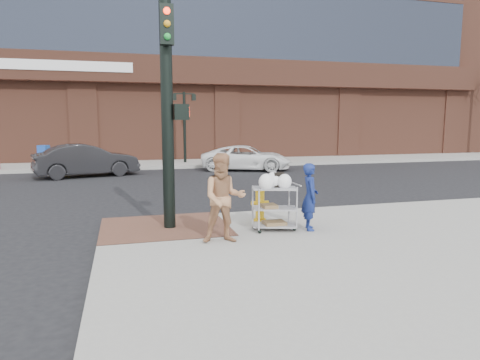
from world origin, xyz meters
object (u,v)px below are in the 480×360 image
object	(u,v)px
traffic_signal_pole	(168,106)
woman_blue	(310,197)
minivan_white	(247,158)
pedestrian_tan	(224,198)
sedan_dark	(87,160)
lamp_post	(184,119)
fire_hydrant	(260,204)
utility_cart	(274,204)

from	to	relation	value
traffic_signal_pole	woman_blue	distance (m)	3.63
minivan_white	pedestrian_tan	bearing A→B (deg)	-176.93
sedan_dark	minivan_white	bearing A→B (deg)	-101.68
lamp_post	fire_hydrant	xyz separation A→B (m)	(-0.40, -15.25, -2.02)
minivan_white	fire_hydrant	xyz separation A→B (m)	(-3.08, -11.72, -0.04)
traffic_signal_pole	utility_cart	bearing A→B (deg)	-20.75
sedan_dark	minivan_white	distance (m)	7.77
lamp_post	fire_hydrant	size ratio (longest dim) A/B	4.59
pedestrian_tan	woman_blue	bearing A→B (deg)	19.55
woman_blue	utility_cart	xyz separation A→B (m)	(-0.76, 0.15, -0.16)
sedan_dark	utility_cart	size ratio (longest dim) A/B	3.57
woman_blue	minivan_white	distance (m)	12.86
traffic_signal_pole	fire_hydrant	xyz separation A→B (m)	(2.07, -0.03, -2.24)
lamp_post	traffic_signal_pole	distance (m)	15.43
sedan_dark	minivan_white	size ratio (longest dim) A/B	0.99
woman_blue	traffic_signal_pole	bearing A→B (deg)	86.15
traffic_signal_pole	utility_cart	xyz separation A→B (m)	(2.15, -0.81, -2.11)
pedestrian_tan	sedan_dark	world-z (taller)	pedestrian_tan
sedan_dark	utility_cart	distance (m)	12.90
traffic_signal_pole	minivan_white	bearing A→B (deg)	66.20
traffic_signal_pole	pedestrian_tan	bearing A→B (deg)	-58.41
traffic_signal_pole	utility_cart	distance (m)	3.12
minivan_white	fire_hydrant	distance (m)	12.12
woman_blue	fire_hydrant	world-z (taller)	woman_blue
woman_blue	pedestrian_tan	distance (m)	2.09
lamp_post	sedan_dark	bearing A→B (deg)	-141.39
traffic_signal_pole	woman_blue	xyz separation A→B (m)	(2.91, -0.96, -1.95)
minivan_white	utility_cart	bearing A→B (deg)	-172.42
utility_cart	fire_hydrant	size ratio (longest dim) A/B	1.46
woman_blue	minivan_white	bearing A→B (deg)	4.43
pedestrian_tan	sedan_dark	xyz separation A→B (m)	(-3.47, 12.61, -0.28)
fire_hydrant	lamp_post	bearing A→B (deg)	88.48
pedestrian_tan	minivan_white	world-z (taller)	pedestrian_tan
traffic_signal_pole	fire_hydrant	size ratio (longest dim) A/B	5.74
traffic_signal_pole	sedan_dark	world-z (taller)	traffic_signal_pole
pedestrian_tan	fire_hydrant	distance (m)	1.89
woman_blue	pedestrian_tan	world-z (taller)	pedestrian_tan
woman_blue	fire_hydrant	distance (m)	1.29
sedan_dark	fire_hydrant	xyz separation A→B (m)	(4.67, -11.20, -0.15)
minivan_white	sedan_dark	bearing A→B (deg)	114.90
sedan_dark	woman_blue	bearing A→B (deg)	-171.09
lamp_post	minivan_white	bearing A→B (deg)	-52.86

